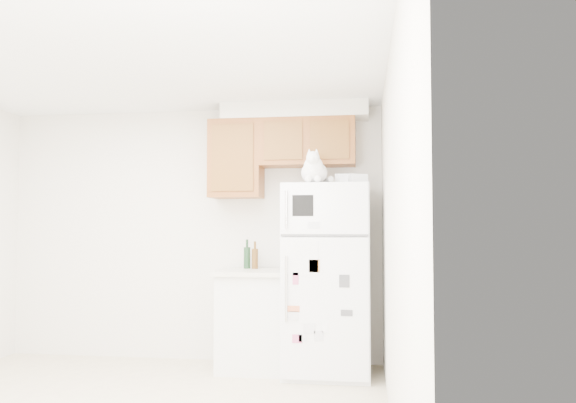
% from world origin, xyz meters
% --- Properties ---
extents(room_shell, '(3.84, 4.04, 2.52)m').
position_xyz_m(room_shell, '(0.12, 0.24, 1.67)').
color(room_shell, silver).
rests_on(room_shell, ground_plane).
extents(refrigerator, '(0.76, 0.78, 1.70)m').
position_xyz_m(refrigerator, '(1.39, 1.61, 0.85)').
color(refrigerator, white).
rests_on(refrigerator, ground_plane).
extents(base_counter, '(0.64, 0.64, 0.92)m').
position_xyz_m(base_counter, '(0.70, 1.68, 0.46)').
color(base_counter, white).
rests_on(base_counter, ground_plane).
extents(cat, '(0.28, 0.41, 0.29)m').
position_xyz_m(cat, '(1.30, 1.37, 1.81)').
color(cat, white).
rests_on(cat, refrigerator).
extents(storage_box_back, '(0.19, 0.15, 0.10)m').
position_xyz_m(storage_box_back, '(1.56, 1.65, 1.75)').
color(storage_box_back, white).
rests_on(storage_box_back, refrigerator).
extents(storage_box_front, '(0.18, 0.16, 0.09)m').
position_xyz_m(storage_box_front, '(1.67, 1.56, 1.74)').
color(storage_box_front, white).
rests_on(storage_box_front, refrigerator).
extents(bottle_green, '(0.07, 0.07, 0.28)m').
position_xyz_m(bottle_green, '(0.61, 1.83, 1.06)').
color(bottle_green, '#19381E').
rests_on(bottle_green, base_counter).
extents(bottle_amber, '(0.06, 0.06, 0.26)m').
position_xyz_m(bottle_amber, '(0.69, 1.81, 1.05)').
color(bottle_amber, '#593814').
rests_on(bottle_amber, base_counter).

